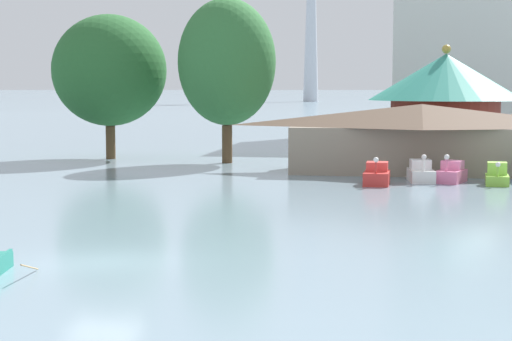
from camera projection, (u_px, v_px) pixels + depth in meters
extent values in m
plane|color=gray|center=(102.00, 262.00, 28.75)|extent=(2000.00, 2000.00, 0.00)
cylinder|color=tan|center=(30.00, 267.00, 26.44)|extent=(0.38, 1.92, 0.59)
cube|color=red|center=(377.00, 178.00, 50.97)|extent=(1.55, 2.78, 0.79)
cube|color=#E8423C|center=(377.00, 166.00, 51.24)|extent=(1.29, 1.27, 0.55)
cylinder|color=red|center=(376.00, 168.00, 49.83)|extent=(0.14, 0.14, 0.64)
sphere|color=white|center=(376.00, 160.00, 49.78)|extent=(0.31, 0.31, 0.31)
cube|color=white|center=(421.00, 176.00, 52.48)|extent=(1.74, 2.87, 0.76)
cube|color=white|center=(420.00, 164.00, 52.75)|extent=(1.35, 1.36, 0.59)
cylinder|color=white|center=(424.00, 165.00, 51.33)|extent=(0.14, 0.14, 0.70)
sphere|color=white|center=(424.00, 157.00, 51.28)|extent=(0.31, 0.31, 0.31)
cube|color=pink|center=(451.00, 176.00, 52.17)|extent=(2.11, 2.76, 0.76)
cube|color=pink|center=(453.00, 165.00, 52.38)|extent=(1.48, 1.43, 0.57)
cylinder|color=pink|center=(447.00, 166.00, 51.25)|extent=(0.14, 0.14, 0.70)
sphere|color=white|center=(447.00, 157.00, 51.20)|extent=(0.32, 0.32, 0.32)
cube|color=#8CCC3F|center=(497.00, 180.00, 50.91)|extent=(1.48, 2.38, 0.59)
cube|color=#A0E24F|center=(497.00, 168.00, 51.12)|extent=(1.19, 1.11, 0.73)
cylinder|color=#8CCC3F|center=(498.00, 172.00, 49.97)|extent=(0.14, 0.14, 0.56)
sphere|color=white|center=(498.00, 165.00, 49.93)|extent=(0.29, 0.29, 0.29)
cube|color=gray|center=(421.00, 150.00, 57.72)|extent=(17.26, 5.92, 3.13)
pyramid|color=brown|center=(422.00, 115.00, 57.49)|extent=(18.64, 6.80, 1.51)
cylinder|color=#993328|center=(445.00, 130.00, 66.98)|extent=(8.41, 8.41, 4.74)
cone|color=teal|center=(446.00, 77.00, 66.56)|extent=(11.96, 11.96, 3.59)
sphere|color=#B7993D|center=(446.00, 49.00, 66.35)|extent=(0.70, 0.70, 0.70)
cylinder|color=brown|center=(111.00, 142.00, 68.81)|extent=(0.76, 0.76, 2.64)
ellipsoid|color=#28602D|center=(109.00, 70.00, 68.24)|extent=(9.09, 9.09, 8.85)
cylinder|color=brown|center=(227.00, 144.00, 65.18)|extent=(0.78, 0.78, 2.86)
ellipsoid|color=#337038|center=(227.00, 62.00, 64.57)|extent=(7.40, 7.40, 9.56)
cube|color=silver|center=(508.00, 20.00, 100.81)|extent=(26.39, 17.70, 27.00)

